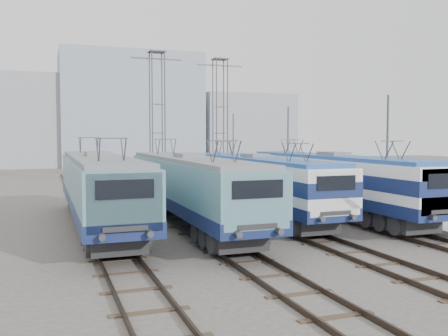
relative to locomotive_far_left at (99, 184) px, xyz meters
The scene contains 15 objects.
ground 8.69m from the locomotive_far_left, 36.45° to the right, with size 160.00×160.00×0.00m, color #514C47.
platform 17.35m from the locomotive_far_left, 10.08° to the left, with size 4.00×70.00×0.30m, color #9E9E99.
locomotive_far_left is the anchor object (origin of this frame).
locomotive_center_left 4.66m from the locomotive_far_left, 14.89° to the right, with size 2.82×17.79×3.35m.
locomotive_center_right 9.02m from the locomotive_far_left, ahead, with size 2.71×17.14×3.22m.
locomotive_far_right 13.52m from the locomotive_far_left, ahead, with size 2.78×17.60×3.31m.
catenary_tower_west 18.82m from the locomotive_far_left, 68.36° to the left, with size 4.50×1.20×12.00m.
catenary_tower_east 23.58m from the locomotive_far_left, 55.13° to the left, with size 4.50×1.20×12.00m.
mast_front 15.69m from the locomotive_far_left, 11.01° to the right, with size 0.12×0.12×7.00m, color #3F4247.
mast_mid 17.84m from the locomotive_far_left, 30.42° to the left, with size 0.12×0.12×7.00m, color #3F4247.
mast_rear 26.05m from the locomotive_far_left, 53.85° to the left, with size 0.12×0.12×7.00m, color #3F4247.
safety_cone 16.37m from the locomotive_far_left, 20.50° to the right, with size 0.35×0.35×0.54m, color #FF5606.
building_west 57.67m from the locomotive_far_left, 97.25° to the left, with size 18.00×12.00×14.00m, color gray.
building_center 58.41m from the locomotive_far_left, 79.32° to the left, with size 22.00×14.00×18.00m, color #8997A9.
building_east 64.89m from the locomotive_far_left, 61.66° to the left, with size 16.00×12.00×12.00m, color gray.
Camera 1 is at (-9.31, -20.95, 4.71)m, focal length 40.00 mm.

